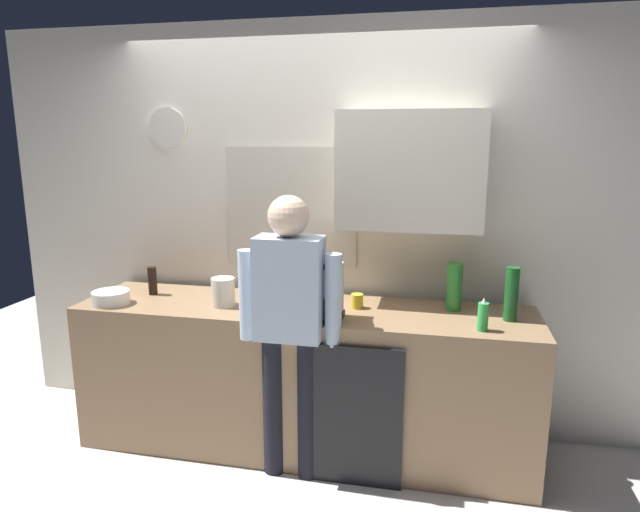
% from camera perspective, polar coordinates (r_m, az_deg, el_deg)
% --- Properties ---
extents(ground_plane, '(8.00, 8.00, 0.00)m').
position_cam_1_polar(ground_plane, '(3.41, -2.97, -21.47)').
color(ground_plane, silver).
extents(kitchen_counter, '(2.72, 0.64, 0.90)m').
position_cam_1_polar(kitchen_counter, '(3.45, -1.73, -12.50)').
color(kitchen_counter, '#937251').
rests_on(kitchen_counter, ground_plane).
extents(dishwasher_panel, '(0.56, 0.02, 0.81)m').
position_cam_1_polar(dishwasher_panel, '(3.11, 3.24, -16.31)').
color(dishwasher_panel, black).
rests_on(dishwasher_panel, ground_plane).
extents(back_wall_assembly, '(4.32, 0.42, 2.60)m').
position_cam_1_polar(back_wall_assembly, '(3.54, 0.92, 3.57)').
color(back_wall_assembly, silver).
rests_on(back_wall_assembly, ground_plane).
extents(coffee_maker, '(0.20, 0.20, 0.33)m').
position_cam_1_polar(coffee_maker, '(3.06, 0.58, -3.78)').
color(coffee_maker, black).
rests_on(coffee_maker, kitchen_counter).
extents(bottle_clear_soda, '(0.09, 0.09, 0.28)m').
position_cam_1_polar(bottle_clear_soda, '(3.29, 13.74, -3.10)').
color(bottle_clear_soda, '#2D8C33').
rests_on(bottle_clear_soda, kitchen_counter).
extents(bottle_dark_sauce, '(0.06, 0.06, 0.18)m').
position_cam_1_polar(bottle_dark_sauce, '(3.68, -16.97, -2.47)').
color(bottle_dark_sauce, black).
rests_on(bottle_dark_sauce, kitchen_counter).
extents(bottle_green_wine, '(0.07, 0.07, 0.30)m').
position_cam_1_polar(bottle_green_wine, '(3.19, 19.23, -3.75)').
color(bottle_green_wine, '#195923').
rests_on(bottle_green_wine, kitchen_counter).
extents(cup_yellow_cup, '(0.07, 0.07, 0.08)m').
position_cam_1_polar(cup_yellow_cup, '(3.26, 3.86, -4.68)').
color(cup_yellow_cup, yellow).
rests_on(cup_yellow_cup, kitchen_counter).
extents(cup_white_mug, '(0.08, 0.08, 0.09)m').
position_cam_1_polar(cup_white_mug, '(3.41, -1.23, -3.80)').
color(cup_white_mug, white).
rests_on(cup_white_mug, kitchen_counter).
extents(mixing_bowl, '(0.22, 0.22, 0.08)m').
position_cam_1_polar(mixing_bowl, '(3.57, -20.86, -4.04)').
color(mixing_bowl, white).
rests_on(mixing_bowl, kitchen_counter).
extents(dish_soap, '(0.06, 0.06, 0.18)m').
position_cam_1_polar(dish_soap, '(3.00, 16.54, -6.01)').
color(dish_soap, green).
rests_on(dish_soap, kitchen_counter).
extents(storage_canister, '(0.14, 0.14, 0.17)m').
position_cam_1_polar(storage_canister, '(3.34, -10.00, -3.69)').
color(storage_canister, silver).
rests_on(storage_canister, kitchen_counter).
extents(person_at_sink, '(0.57, 0.22, 1.60)m').
position_cam_1_polar(person_at_sink, '(2.99, -3.17, -6.18)').
color(person_at_sink, black).
rests_on(person_at_sink, ground_plane).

